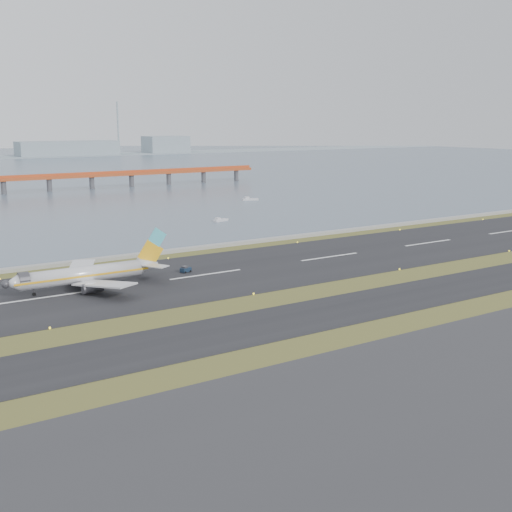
% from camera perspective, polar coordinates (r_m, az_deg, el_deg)
% --- Properties ---
extents(ground, '(1000.00, 1000.00, 0.00)m').
position_cam_1_polar(ground, '(137.42, 1.46, -4.17)').
color(ground, '#3F4E1C').
rests_on(ground, ground).
extents(apron_strip, '(1000.00, 50.00, 0.10)m').
position_cam_1_polar(apron_strip, '(99.33, 19.83, -11.32)').
color(apron_strip, '#2F2F31').
rests_on(apron_strip, ground).
extents(taxiway_strip, '(1000.00, 18.00, 0.10)m').
position_cam_1_polar(taxiway_strip, '(128.05, 4.47, -5.39)').
color(taxiway_strip, black).
rests_on(taxiway_strip, ground).
extents(runway_strip, '(1000.00, 45.00, 0.10)m').
position_cam_1_polar(runway_strip, '(162.32, -4.47, -1.66)').
color(runway_strip, black).
rests_on(runway_strip, ground).
extents(seawall, '(1000.00, 2.50, 1.00)m').
position_cam_1_polar(seawall, '(188.62, -8.77, 0.29)').
color(seawall, '#979792').
rests_on(seawall, ground).
extents(red_pier, '(260.00, 5.00, 10.20)m').
position_cam_1_polar(red_pier, '(372.77, -17.93, 6.61)').
color(red_pier, '#B4471F').
rests_on(red_pier, ground).
extents(airliner, '(38.52, 32.89, 12.80)m').
position_cam_1_polar(airliner, '(152.95, -14.66, -1.55)').
color(airliner, silver).
rests_on(airliner, ground).
extents(pushback_tug, '(3.12, 2.38, 1.77)m').
position_cam_1_polar(pushback_tug, '(164.93, -6.28, -1.19)').
color(pushback_tug, '#142337').
rests_on(pushback_tug, ground).
extents(workboat_near, '(7.01, 3.99, 1.63)m').
position_cam_1_polar(workboat_near, '(248.33, -3.22, 3.20)').
color(workboat_near, silver).
rests_on(workboat_near, ground).
extents(workboat_far, '(7.96, 4.88, 1.85)m').
position_cam_1_polar(workboat_far, '(314.54, -0.56, 5.07)').
color(workboat_far, silver).
rests_on(workboat_far, ground).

